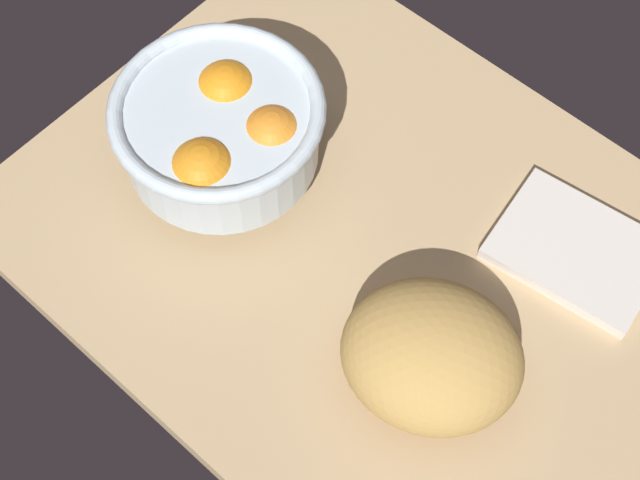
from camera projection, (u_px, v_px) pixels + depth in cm
name	position (u px, v px, depth cm)	size (l,w,h in cm)	color
ground_plane	(373.00, 253.00, 94.86)	(71.27, 53.11, 3.00)	tan
fruit_bowl	(222.00, 130.00, 91.85)	(21.13, 21.13, 11.32)	silver
bread_loaf	(432.00, 355.00, 82.80)	(16.41, 14.55, 9.72)	tan
napkin_folded	(577.00, 250.00, 92.49)	(15.78, 11.60, 1.48)	silver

